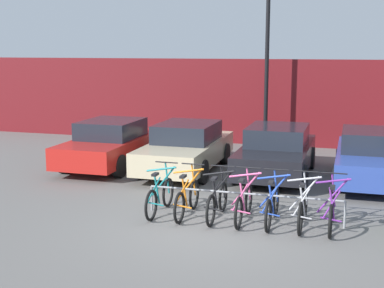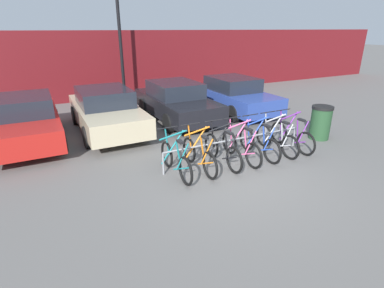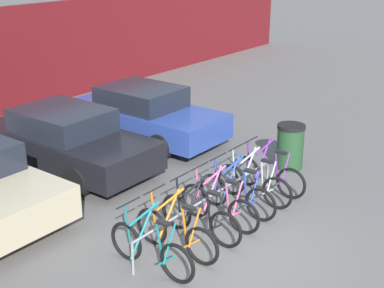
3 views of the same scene
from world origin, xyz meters
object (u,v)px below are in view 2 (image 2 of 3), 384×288
object	(u,v)px
car_blue	(233,95)
trash_bin	(321,122)
bicycle_black	(222,151)
car_red	(25,120)
bicycle_teal	(176,160)
car_black	(176,101)
bicycle_silver	(276,139)
bicycle_purple	(292,136)
bicycle_pink	(241,147)
bicycle_blue	(259,143)
bike_rack	(236,141)
car_beige	(106,110)
lamp_post	(119,24)
bicycle_orange	(199,155)

from	to	relation	value
car_blue	trash_bin	distance (m)	3.96
bicycle_black	car_red	xyz separation A→B (m)	(-4.33, 3.99, 0.31)
bicycle_teal	car_blue	world-z (taller)	car_blue
bicycle_black	car_red	world-z (taller)	car_red
bicycle_teal	car_black	distance (m)	4.64
bicycle_silver	bicycle_purple	bearing A→B (deg)	-1.56
bicycle_teal	bicycle_pink	xyz separation A→B (m)	(1.84, 0.00, 0.00)
bicycle_black	bicycle_blue	bearing A→B (deg)	3.69
bicycle_purple	bicycle_pink	bearing A→B (deg)	179.02
bicycle_teal	car_black	bearing A→B (deg)	64.93
bicycle_teal	bicycle_black	distance (m)	1.28
bike_rack	car_beige	distance (m)	4.64
bicycle_black	trash_bin	size ratio (longest dim) A/B	1.66
lamp_post	trash_bin	world-z (taller)	lamp_post
car_red	car_beige	bearing A→B (deg)	1.88
bicycle_orange	car_blue	size ratio (longest dim) A/B	0.40
car_beige	car_black	distance (m)	2.61
bicycle_purple	car_black	size ratio (longest dim) A/B	0.40
bicycle_pink	car_red	bearing A→B (deg)	137.84
car_black	trash_bin	xyz separation A→B (m)	(3.09, -3.96, -0.17)
car_beige	bicycle_purple	bearing A→B (deg)	-43.58
bicycle_silver	lamp_post	xyz separation A→B (m)	(-2.05, 7.97, 3.01)
car_red	trash_bin	world-z (taller)	car_red
car_red	car_beige	world-z (taller)	same
bicycle_black	car_beige	xyz separation A→B (m)	(-1.95, 4.07, 0.31)
bicycle_teal	bicycle_orange	distance (m)	0.61
car_black	trash_bin	size ratio (longest dim) A/B	4.20
car_black	lamp_post	xyz separation A→B (m)	(-0.93, 3.76, 2.69)
bicycle_purple	car_beige	bearing A→B (deg)	135.45
car_beige	bicycle_black	bearing A→B (deg)	-64.36
bicycle_teal	bicycle_blue	xyz separation A→B (m)	(2.43, 0.00, 0.00)
bike_rack	car_black	size ratio (longest dim) A/B	0.96
car_beige	trash_bin	size ratio (longest dim) A/B	4.33
bicycle_blue	lamp_post	xyz separation A→B (m)	(-1.43, 7.97, 3.01)
lamp_post	car_beige	bearing A→B (deg)	-113.21
bicycle_black	car_blue	bearing A→B (deg)	56.38
lamp_post	car_blue	bearing A→B (deg)	-47.77
bicycle_blue	car_blue	xyz separation A→B (m)	(2.02, 4.17, 0.31)
bike_rack	car_black	distance (m)	4.07
bicycle_black	car_black	distance (m)	4.27
bicycle_orange	bicycle_black	world-z (taller)	same
bicycle_purple	car_red	xyz separation A→B (m)	(-6.65, 3.99, 0.31)
lamp_post	bicycle_pink	bearing A→B (deg)	-83.94
car_black	car_blue	bearing A→B (deg)	-1.08
bicycle_teal	car_blue	size ratio (longest dim) A/B	0.40
bicycle_orange	car_black	xyz separation A→B (m)	(1.31, 4.21, 0.31)
bicycle_purple	trash_bin	bearing A→B (deg)	9.03
bicycle_teal	car_blue	distance (m)	6.10
car_red	car_black	bearing A→B (deg)	2.52
bicycle_orange	bicycle_silver	world-z (taller)	same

